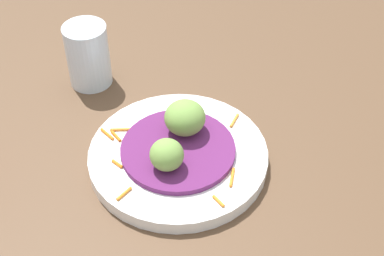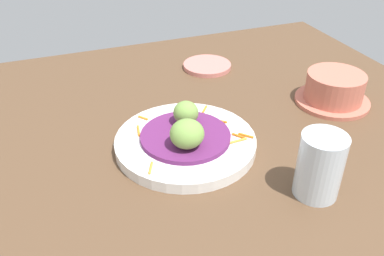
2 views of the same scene
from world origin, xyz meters
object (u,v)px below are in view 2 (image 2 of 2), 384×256
object	(u,v)px
main_plate	(185,143)
water_glass	(320,166)
terracotta_bowl	(334,89)
guac_scoop_center	(187,134)
side_plate_small	(207,66)
guac_scoop_left	(184,113)

from	to	relation	value
main_plate	water_glass	size ratio (longest dim) A/B	2.41
terracotta_bowl	water_glass	distance (cm)	29.09
terracotta_bowl	main_plate	bearing A→B (deg)	-173.00
water_glass	terracotta_bowl	bearing A→B (deg)	48.33
main_plate	guac_scoop_center	bearing A→B (deg)	-105.48
main_plate	water_glass	xyz separation A→B (cm)	(13.97, -17.59, 4.03)
main_plate	guac_scoop_center	distance (cm)	5.36
water_glass	side_plate_small	bearing A→B (deg)	87.53
guac_scoop_left	water_glass	size ratio (longest dim) A/B	0.44
guac_scoop_center	side_plate_small	xyz separation A→B (cm)	(16.87, 31.86, -4.58)
guac_scoop_center	side_plate_small	world-z (taller)	guac_scoop_center
side_plate_small	water_glass	distance (cm)	46.40
water_glass	main_plate	bearing A→B (deg)	128.45
main_plate	side_plate_small	world-z (taller)	main_plate
guac_scoop_left	side_plate_small	distance (cm)	29.70
main_plate	terracotta_bowl	xyz separation A→B (cm)	(33.26, 4.08, 1.99)
side_plate_small	main_plate	bearing A→B (deg)	-119.20
main_plate	guac_scoop_left	size ratio (longest dim) A/B	5.46
guac_scoop_left	water_glass	xyz separation A→B (cm)	(13.05, -20.90, 0.19)
main_plate	side_plate_small	distance (cm)	32.71
main_plate	side_plate_small	xyz separation A→B (cm)	(15.96, 28.55, -0.45)
terracotta_bowl	side_plate_small	bearing A→B (deg)	125.26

